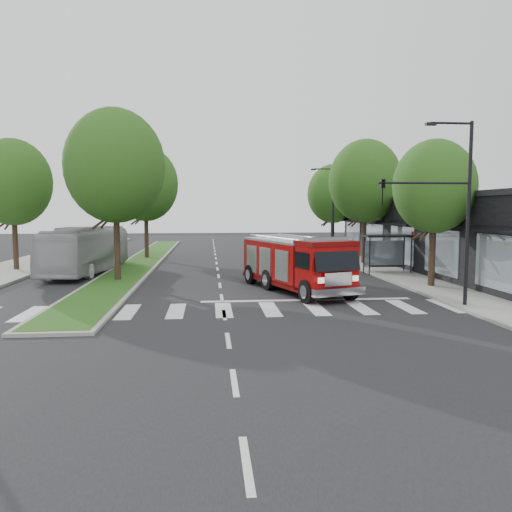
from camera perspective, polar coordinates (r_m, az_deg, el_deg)
The scene contains 15 objects.
ground at distance 24.37m, azimuth -3.94°, elevation -4.80°, with size 140.00×140.00×0.00m, color black.
sidewalk_right at distance 36.67m, azimuth 15.56°, elevation -1.47°, with size 5.00×80.00×0.15m, color gray.
median at distance 42.54m, azimuth -12.68°, elevation -0.50°, with size 3.00×50.00×0.15m.
storefront_row at distance 38.32m, azimuth 21.95°, elevation 2.26°, with size 8.00×30.00×5.00m, color black.
bus_shelter at distance 34.31m, azimuth 14.71°, elevation 1.39°, with size 3.20×1.60×2.61m.
tree_right_near at distance 28.70m, azimuth 19.70°, elevation 7.46°, with size 4.40×4.40×8.05m.
tree_right_mid at distance 39.93m, azimuth 12.36°, elevation 8.35°, with size 5.60×5.60×9.72m.
tree_right_far at distance 49.52m, azimuth 8.79°, elevation 7.04°, with size 5.00×5.00×8.73m.
tree_median_near at distance 30.58m, azimuth -15.81°, elevation 9.87°, with size 5.80×5.80×10.16m.
tree_median_far at distance 44.38m, azimuth -12.53°, elevation 8.03°, with size 5.60×5.60×9.72m.
tree_left_mid at distance 38.45m, azimuth -26.05°, elevation 7.58°, with size 5.20×5.20×9.16m.
streetlight_right_near at distance 22.90m, azimuth 21.19°, elevation 5.94°, with size 4.08×0.22×8.00m.
streetlight_right_far at distance 45.33m, azimuth 8.60°, elevation 5.49°, with size 2.11×0.20×8.00m.
fire_engine at distance 26.24m, azimuth 4.52°, elevation -0.91°, with size 5.11×9.04×3.01m.
city_bus at distance 35.60m, azimuth -18.77°, elevation 0.66°, with size 2.64×11.29×3.14m, color #AAAAAE.
Camera 1 is at (-0.60, -23.99, 4.26)m, focal length 35.00 mm.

